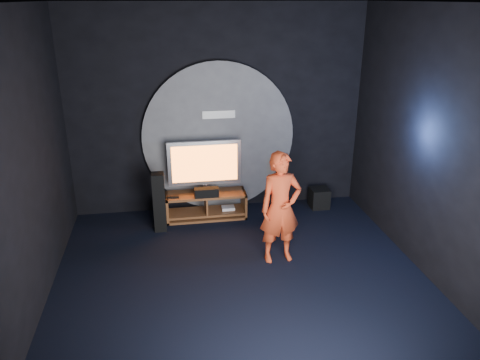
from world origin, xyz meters
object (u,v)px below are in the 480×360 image
(tower_speaker_left, at_px, (159,202))
(subwoofer, at_px, (319,198))
(media_console, at_px, (207,207))
(tv, at_px, (205,165))
(player, at_px, (280,208))
(tower_speaker_right, at_px, (282,182))

(tower_speaker_left, xyz_separation_m, subwoofer, (2.83, 0.43, -0.31))
(subwoofer, bearing_deg, media_console, -177.47)
(media_console, xyz_separation_m, subwoofer, (2.05, 0.09, -0.02))
(tv, distance_m, subwoofer, 2.19)
(player, bearing_deg, tower_speaker_right, 69.17)
(media_console, bearing_deg, tv, 96.15)
(media_console, distance_m, subwoofer, 2.05)
(tower_speaker_right, relative_size, subwoofer, 2.74)
(tv, distance_m, tower_speaker_right, 1.46)
(tower_speaker_left, distance_m, player, 2.10)
(tower_speaker_right, height_order, player, player)
(tv, distance_m, player, 1.86)
(tv, relative_size, tower_speaker_left, 1.25)
(subwoofer, distance_m, player, 2.10)
(tower_speaker_right, distance_m, player, 1.84)
(media_console, height_order, tower_speaker_left, tower_speaker_left)
(tv, bearing_deg, tower_speaker_right, 5.51)
(tower_speaker_left, xyz_separation_m, player, (1.69, -1.21, 0.32))
(media_console, distance_m, tower_speaker_right, 1.43)
(media_console, xyz_separation_m, tv, (-0.01, 0.07, 0.75))
(tower_speaker_right, bearing_deg, tv, -174.49)
(subwoofer, bearing_deg, tv, -179.35)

